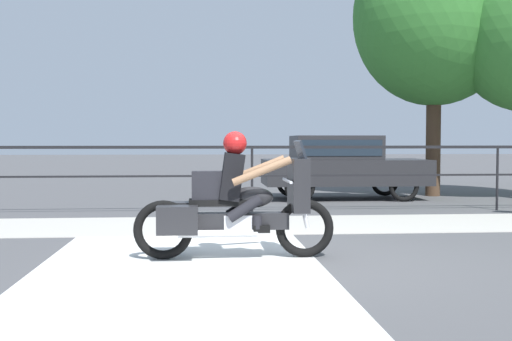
# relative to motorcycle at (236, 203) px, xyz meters

# --- Properties ---
(ground_plane) EXTENTS (120.00, 120.00, 0.00)m
(ground_plane) POSITION_rel_motorcycle_xyz_m (0.59, -0.31, -0.68)
(ground_plane) COLOR #4C4C4F
(sidewalk_band) EXTENTS (44.00, 2.40, 0.01)m
(sidewalk_band) POSITION_rel_motorcycle_xyz_m (0.59, 3.09, -0.68)
(sidewalk_band) COLOR #B7B2A8
(sidewalk_band) RESTS_ON ground
(crosswalk_band) EXTENTS (3.26, 6.00, 0.01)m
(crosswalk_band) POSITION_rel_motorcycle_xyz_m (-0.66, -0.51, -0.68)
(crosswalk_band) COLOR silver
(crosswalk_band) RESTS_ON ground
(fence_railing) EXTENTS (36.00, 0.05, 1.34)m
(fence_railing) POSITION_rel_motorcycle_xyz_m (0.59, 5.01, 0.37)
(fence_railing) COLOR black
(fence_railing) RESTS_ON ground
(motorcycle) EXTENTS (2.45, 0.76, 1.56)m
(motorcycle) POSITION_rel_motorcycle_xyz_m (0.00, 0.00, 0.00)
(motorcycle) COLOR black
(motorcycle) RESTS_ON ground
(parked_car) EXTENTS (4.01, 1.73, 1.57)m
(parked_car) POSITION_rel_motorcycle_xyz_m (3.01, 7.78, 0.22)
(parked_car) COLOR #232326
(parked_car) RESTS_ON ground
(tree_behind_car) EXTENTS (4.21, 4.21, 6.98)m
(tree_behind_car) POSITION_rel_motorcycle_xyz_m (5.60, 8.50, 3.97)
(tree_behind_car) COLOR #473323
(tree_behind_car) RESTS_ON ground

